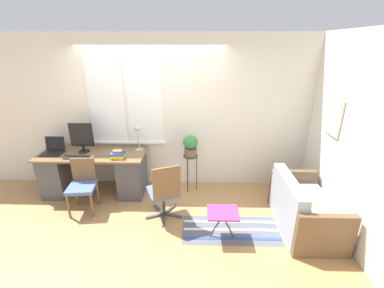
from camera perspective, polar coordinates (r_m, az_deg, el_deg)
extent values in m
plane|color=tan|center=(4.49, -9.15, -12.92)|extent=(14.00, 14.00, 0.00)
cube|color=white|center=(4.64, -8.48, 6.61)|extent=(9.00, 0.06, 2.70)
cube|color=white|center=(4.75, -18.59, 9.20)|extent=(0.64, 0.02, 1.57)
cube|color=white|center=(4.74, -18.63, 9.17)|extent=(0.57, 0.01, 1.50)
cube|color=white|center=(4.57, -10.61, 9.49)|extent=(0.64, 0.02, 1.57)
cube|color=white|center=(4.56, -10.63, 9.47)|extent=(0.57, 0.01, 1.50)
cube|color=white|center=(4.86, -13.83, 0.48)|extent=(1.35, 0.11, 0.04)
cube|color=white|center=(4.32, 29.04, 3.04)|extent=(0.06, 9.00, 2.70)
cube|color=tan|center=(4.23, 29.24, 5.01)|extent=(0.02, 0.36, 0.54)
cube|color=white|center=(4.22, 29.15, 5.02)|extent=(0.01, 0.31, 0.49)
cube|color=brown|center=(4.73, -21.33, -2.13)|extent=(1.81, 0.69, 0.03)
cube|color=#4C4C51|center=(5.16, -27.62, -5.84)|extent=(0.40, 0.61, 0.73)
cube|color=#4C4C51|center=(4.68, -13.12, -6.58)|extent=(0.40, 0.61, 0.73)
cube|color=black|center=(4.98, -28.62, -1.86)|extent=(0.33, 0.25, 0.02)
cube|color=black|center=(5.04, -28.15, 0.13)|extent=(0.33, 0.04, 0.25)
cube|color=black|center=(5.04, -28.18, 0.11)|extent=(0.30, 0.03, 0.22)
cylinder|color=black|center=(4.84, -22.88, -1.50)|extent=(0.19, 0.19, 0.02)
cylinder|color=black|center=(4.82, -22.99, -0.84)|extent=(0.04, 0.04, 0.10)
cube|color=black|center=(4.75, -23.38, 1.91)|extent=(0.40, 0.02, 0.41)
cube|color=black|center=(4.73, -23.44, 1.85)|extent=(0.37, 0.01, 0.38)
cube|color=black|center=(4.63, -24.34, -2.75)|extent=(0.38, 0.13, 0.02)
ellipsoid|color=slate|center=(4.52, -21.20, -2.67)|extent=(0.04, 0.07, 0.04)
cylinder|color=#BCB299|center=(4.64, -11.60, -1.17)|extent=(0.14, 0.14, 0.01)
cylinder|color=#BCB299|center=(4.57, -11.77, 0.99)|extent=(0.02, 0.02, 0.36)
ellipsoid|color=#BCB299|center=(4.51, -11.97, 3.45)|extent=(0.13, 0.13, 0.09)
cube|color=yellow|center=(4.39, -16.15, -2.86)|extent=(0.22, 0.19, 0.02)
cube|color=yellow|center=(4.36, -16.12, -2.60)|extent=(0.20, 0.15, 0.04)
cube|color=#2851B2|center=(4.36, -16.23, -2.06)|extent=(0.22, 0.18, 0.04)
cube|color=olive|center=(4.35, -16.18, -1.57)|extent=(0.15, 0.11, 0.04)
cylinder|color=brown|center=(4.43, -25.79, -12.37)|extent=(0.04, 0.04, 0.42)
cylinder|color=brown|center=(4.31, -21.33, -12.55)|extent=(0.04, 0.04, 0.42)
cylinder|color=brown|center=(4.70, -24.38, -10.06)|extent=(0.04, 0.04, 0.42)
cylinder|color=brown|center=(4.60, -20.19, -10.15)|extent=(0.04, 0.04, 0.42)
cube|color=#4C6699|center=(4.40, -23.32, -8.91)|extent=(0.45, 0.43, 0.06)
cube|color=brown|center=(4.48, -22.96, -5.17)|extent=(0.37, 0.07, 0.38)
cube|color=#47474C|center=(4.18, -8.21, -15.57)|extent=(0.29, 0.15, 0.03)
cube|color=#47474C|center=(4.09, -6.29, -16.42)|extent=(0.06, 0.30, 0.03)
cube|color=#47474C|center=(4.16, -4.22, -15.55)|extent=(0.30, 0.10, 0.03)
cube|color=#47474C|center=(4.30, -4.93, -14.24)|extent=(0.18, 0.27, 0.03)
cube|color=#47474C|center=(4.31, -7.31, -14.26)|extent=(0.22, 0.25, 0.03)
cylinder|color=#333338|center=(4.09, -6.30, -12.99)|extent=(0.04, 0.04, 0.36)
cube|color=#4C6699|center=(3.98, -6.43, -10.48)|extent=(0.56, 0.55, 0.06)
cube|color=brown|center=(3.65, -5.67, -8.59)|extent=(0.38, 0.19, 0.48)
cube|color=#9EA8B2|center=(4.18, 23.76, -14.03)|extent=(0.72, 1.06, 0.43)
cube|color=#9EA8B2|center=(3.88, 20.73, -9.66)|extent=(0.16, 1.06, 0.34)
cube|color=brown|center=(3.71, 27.30, -17.81)|extent=(0.72, 0.09, 0.62)
cube|color=brown|center=(4.58, 21.34, -8.98)|extent=(0.72, 0.09, 0.62)
cylinder|color=#333338|center=(4.50, -0.33, -2.66)|extent=(0.25, 0.25, 0.02)
cylinder|color=#333338|center=(4.65, 1.01, -6.56)|extent=(0.01, 0.01, 0.67)
cylinder|color=#333338|center=(4.73, -0.94, -6.02)|extent=(0.01, 0.01, 0.67)
cylinder|color=#333338|center=(4.57, -1.03, -7.09)|extent=(0.01, 0.01, 0.67)
cylinder|color=brown|center=(4.47, -0.33, -1.72)|extent=(0.22, 0.22, 0.14)
ellipsoid|color=#388442|center=(4.40, -0.33, 0.45)|extent=(0.26, 0.26, 0.23)
cube|color=#565B6B|center=(3.95, 8.55, -18.34)|extent=(1.39, 0.62, 0.01)
cube|color=#334C99|center=(3.81, 8.88, -20.00)|extent=(1.36, 0.05, 0.00)
cube|color=white|center=(3.95, 8.55, -18.30)|extent=(1.36, 0.05, 0.00)
cube|color=white|center=(4.08, 8.25, -16.71)|extent=(1.36, 0.05, 0.00)
cube|color=#93337A|center=(3.59, 6.88, -14.90)|extent=(0.42, 0.36, 0.02)
cylinder|color=#4C3D2D|center=(3.71, 5.54, -17.48)|extent=(0.21, 0.02, 0.40)
cylinder|color=#4C3D2D|center=(3.72, 7.92, -17.43)|extent=(0.21, 0.02, 0.40)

